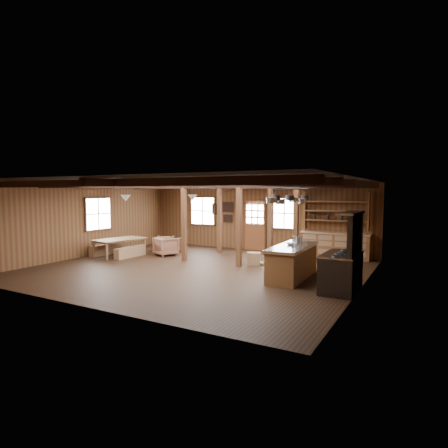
{
  "coord_description": "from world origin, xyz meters",
  "views": [
    {
      "loc": [
        6.52,
        -9.9,
        2.47
      ],
      "look_at": [
        0.37,
        1.12,
        1.38
      ],
      "focal_mm": 30.0,
      "sensor_mm": 36.0,
      "label": 1
    }
  ],
  "objects": [
    {
      "name": "room",
      "position": [
        0.0,
        0.0,
        1.4
      ],
      "size": [
        10.04,
        9.04,
        2.84
      ],
      "color": "black",
      "rests_on": "ground"
    },
    {
      "name": "ceiling_joists",
      "position": [
        0.0,
        0.18,
        2.68
      ],
      "size": [
        9.8,
        8.82,
        0.18
      ],
      "color": "black",
      "rests_on": "ceiling"
    },
    {
      "name": "timber_posts",
      "position": [
        0.52,
        2.08,
        1.4
      ],
      "size": [
        3.95,
        2.35,
        2.8
      ],
      "color": "#4C2F15",
      "rests_on": "floor"
    },
    {
      "name": "back_door",
      "position": [
        0.0,
        4.45,
        0.88
      ],
      "size": [
        1.02,
        0.08,
        2.15
      ],
      "color": "brown",
      "rests_on": "floor"
    },
    {
      "name": "window_back_left",
      "position": [
        -2.6,
        4.46,
        1.6
      ],
      "size": [
        1.32,
        0.06,
        1.32
      ],
      "color": "white",
      "rests_on": "wall_back"
    },
    {
      "name": "window_back_right",
      "position": [
        1.3,
        4.46,
        1.6
      ],
      "size": [
        1.02,
        0.06,
        1.32
      ],
      "color": "white",
      "rests_on": "wall_back"
    },
    {
      "name": "window_left",
      "position": [
        -4.96,
        0.5,
        1.6
      ],
      "size": [
        0.14,
        1.24,
        1.32
      ],
      "color": "white",
      "rests_on": "wall_back"
    },
    {
      "name": "notice_boards",
      "position": [
        -1.5,
        4.46,
        1.64
      ],
      "size": [
        1.08,
        0.03,
        0.9
      ],
      "color": "silver",
      "rests_on": "wall_back"
    },
    {
      "name": "back_counter",
      "position": [
        3.4,
        4.2,
        0.6
      ],
      "size": [
        2.55,
        0.6,
        2.45
      ],
      "color": "brown",
      "rests_on": "floor"
    },
    {
      "name": "pendant_lamps",
      "position": [
        -2.25,
        1.0,
        2.25
      ],
      "size": [
        1.86,
        2.36,
        0.66
      ],
      "color": "#2E2D30",
      "rests_on": "ceiling"
    },
    {
      "name": "pot_rack",
      "position": [
        3.02,
        0.22,
        2.27
      ],
      "size": [
        0.44,
        3.0,
        0.46
      ],
      "color": "#2E2D30",
      "rests_on": "ceiling"
    },
    {
      "name": "kitchen_island",
      "position": [
        3.08,
        0.27,
        0.48
      ],
      "size": [
        0.96,
        2.53,
        1.2
      ],
      "rotation": [
        0.0,
        0.0,
        0.03
      ],
      "color": "brown",
      "rests_on": "floor"
    },
    {
      "name": "step_stool",
      "position": [
        1.34,
        1.44,
        0.22
      ],
      "size": [
        0.58,
        0.5,
        0.43
      ],
      "primitive_type": "cube",
      "rotation": [
        0.0,
        0.0,
        0.38
      ],
      "color": "olive",
      "rests_on": "floor"
    },
    {
      "name": "commercial_range",
      "position": [
        4.65,
        -0.48,
        0.64
      ],
      "size": [
        0.82,
        1.61,
        1.98
      ],
      "color": "#2E2D30",
      "rests_on": "floor"
    },
    {
      "name": "dining_table",
      "position": [
        -3.9,
        0.59,
        0.33
      ],
      "size": [
        1.39,
        2.06,
        0.67
      ],
      "primitive_type": "imported",
      "rotation": [
        0.0,
        0.0,
        1.39
      ],
      "color": "brown",
      "rests_on": "floor"
    },
    {
      "name": "bench_wall",
      "position": [
        -4.65,
        0.59,
        0.21
      ],
      "size": [
        0.29,
        1.52,
        0.42
      ],
      "primitive_type": "cube",
      "color": "olive",
      "rests_on": "floor"
    },
    {
      "name": "bench_aisle",
      "position": [
        -3.4,
        0.59,
        0.2
      ],
      "size": [
        0.27,
        1.44,
        0.4
      ],
      "primitive_type": "cube",
      "color": "olive",
      "rests_on": "floor"
    },
    {
      "name": "armchair_a",
      "position": [
        -3.24,
        2.53,
        0.32
      ],
      "size": [
        0.95,
        0.95,
        0.63
      ],
      "primitive_type": "imported",
      "rotation": [
        0.0,
        0.0,
        3.72
      ],
      "color": "brown",
      "rests_on": "floor"
    },
    {
      "name": "armchair_b",
      "position": [
        -2.63,
        2.13,
        0.32
      ],
      "size": [
        0.82,
        0.83,
        0.64
      ],
      "primitive_type": "imported",
      "rotation": [
        0.0,
        0.0,
        3.36
      ],
      "color": "brown",
      "rests_on": "floor"
    },
    {
      "name": "armchair_c",
      "position": [
        -2.47,
        1.58,
        0.36
      ],
      "size": [
        1.0,
        1.01,
        0.71
      ],
      "primitive_type": "imported",
      "rotation": [
        0.0,
        0.0,
        2.75
      ],
      "color": "#925C42",
      "rests_on": "floor"
    },
    {
      "name": "counter_pot",
      "position": [
        2.95,
        1.12,
        1.03
      ],
      "size": [
        0.3,
        0.3,
        0.18
      ],
      "primitive_type": "cylinder",
      "color": "#B9BBC1",
      "rests_on": "kitchen_island"
    },
    {
      "name": "bowl",
      "position": [
        2.99,
        0.36,
        0.97
      ],
      "size": [
        0.33,
        0.33,
        0.06
      ],
      "primitive_type": "imported",
      "rotation": [
        0.0,
        0.0,
        0.33
      ],
      "color": "silver",
      "rests_on": "kitchen_island"
    }
  ]
}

